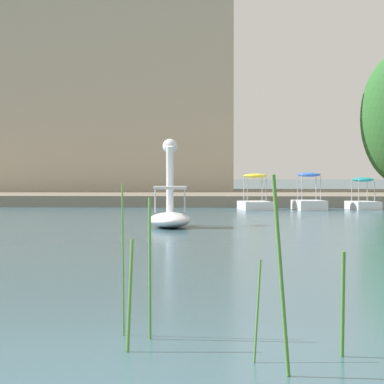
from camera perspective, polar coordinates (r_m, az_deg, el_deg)
ground_plane at (r=6.27m, az=-7.75°, el=-12.71°), size 648.43×648.43×0.00m
shore_bank_far at (r=47.58m, az=1.61°, el=-0.30°), size 122.39×21.11×0.54m
swan_boat at (r=23.02m, az=-1.61°, el=-1.35°), size 1.41×2.57×2.63m
pedal_boat_yellow at (r=34.97m, az=4.58°, el=-0.58°), size 1.59×2.35×1.60m
pedal_boat_blue at (r=35.05m, az=8.49°, el=-0.56°), size 1.48×2.11×1.65m
pedal_boat_teal at (r=35.77m, az=12.31°, el=-0.56°), size 1.43×1.97×1.43m
apartment_block at (r=54.53m, az=-9.98°, el=6.77°), size 24.39×15.36×12.56m
reed_clump_foreground at (r=6.58m, az=7.48°, el=-7.05°), size 3.42×1.54×1.52m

